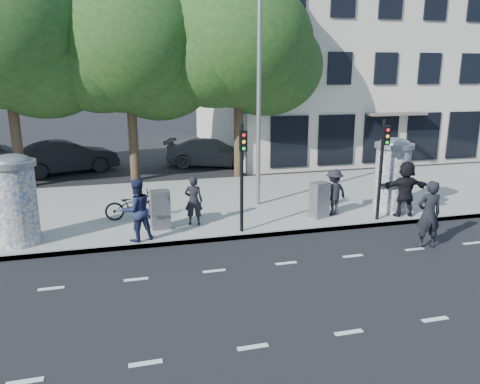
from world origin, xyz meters
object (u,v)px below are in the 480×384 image
object	(u,v)px
ped_c	(137,210)
ped_f	(405,189)
traffic_pole_far	(382,160)
cabinet_right	(319,200)
car_mid	(66,157)
bicycle	(133,205)
street_lamp	(260,79)
ped_b	(194,201)
ad_column_right	(392,173)
cabinet_left	(160,210)
car_right	(212,153)
man_road	(429,214)
traffic_pole_near	(242,167)
ad_column_left	(15,198)
ped_d	(334,192)

from	to	relation	value
ped_c	ped_f	distance (m)	9.12
traffic_pole_far	cabinet_right	bearing A→B (deg)	156.81
ped_c	car_mid	bearing A→B (deg)	-94.83
traffic_pole_far	bicycle	world-z (taller)	traffic_pole_far
street_lamp	bicycle	world-z (taller)	street_lamp
ped_b	bicycle	distance (m)	2.23
ad_column_right	car_mid	distance (m)	16.02
ped_f	cabinet_left	distance (m)	8.40
car_mid	car_right	bearing A→B (deg)	-111.08
ped_f	man_road	world-z (taller)	ped_f
cabinet_right	car_mid	size ratio (longest dim) A/B	0.25
traffic_pole_far	ped_f	bearing A→B (deg)	10.65
ped_c	bicycle	distance (m)	2.21
cabinet_right	car_mid	world-z (taller)	car_mid
traffic_pole_near	man_road	bearing A→B (deg)	-24.48
ad_column_left	traffic_pole_near	xyz separation A→B (m)	(6.60, -0.71, 0.69)
ad_column_left	traffic_pole_far	xyz separation A→B (m)	(11.40, -0.71, 0.69)
ped_f	car_mid	bearing A→B (deg)	-33.14
traffic_pole_near	cabinet_right	world-z (taller)	traffic_pole_near
street_lamp	cabinet_right	world-z (taller)	street_lamp
ad_column_right	cabinet_left	size ratio (longest dim) A/B	2.11
ad_column_right	ped_c	bearing A→B (deg)	-174.61
ped_b	man_road	size ratio (longest dim) A/B	0.81
ad_column_right	car_right	bearing A→B (deg)	112.80
traffic_pole_far	cabinet_right	distance (m)	2.47
ped_f	cabinet_left	xyz separation A→B (m)	(-8.36, 0.77, -0.35)
traffic_pole_near	ped_f	size ratio (longest dim) A/B	1.75
bicycle	car_right	size ratio (longest dim) A/B	0.37
ped_c	car_mid	size ratio (longest dim) A/B	0.37
ped_f	cabinet_right	bearing A→B (deg)	-1.29
car_mid	car_right	distance (m)	7.58
traffic_pole_near	traffic_pole_far	xyz separation A→B (m)	(4.80, 0.00, 0.00)
ped_c	car_right	world-z (taller)	ped_c
traffic_pole_near	ped_b	distance (m)	2.15
ped_d	ped_f	size ratio (longest dim) A/B	0.84
traffic_pole_near	ad_column_left	bearing A→B (deg)	173.89
ped_d	car_mid	distance (m)	14.38
ped_c	man_road	distance (m)	8.57
traffic_pole_far	bicycle	distance (m)	8.50
ad_column_left	ad_column_right	bearing A→B (deg)	0.92
traffic_pole_far	car_right	size ratio (longest dim) A/B	0.67
ped_b	bicycle	size ratio (longest dim) A/B	0.87
cabinet_right	bicycle	bearing A→B (deg)	147.92
man_road	traffic_pole_far	bearing A→B (deg)	-76.08
ped_c	street_lamp	bearing A→B (deg)	-168.41
ped_b	ped_d	distance (m)	4.92
ped_b	cabinet_left	world-z (taller)	ped_b
traffic_pole_near	car_right	world-z (taller)	traffic_pole_near
bicycle	ad_column_right	bearing A→B (deg)	-98.99
traffic_pole_far	ped_c	world-z (taller)	traffic_pole_far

